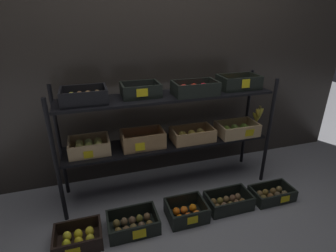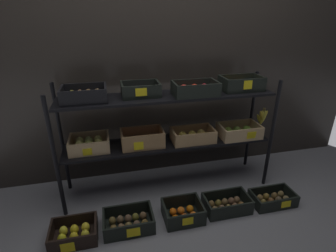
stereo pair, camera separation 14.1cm
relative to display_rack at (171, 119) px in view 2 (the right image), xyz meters
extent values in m
plane|color=gray|center=(-0.02, 0.01, -0.69)|extent=(10.00, 10.00, 0.00)
cube|color=#2D2823|center=(-0.02, 0.39, 0.45)|extent=(4.22, 0.12, 2.28)
cylinder|color=black|center=(-0.93, -0.17, -0.18)|extent=(0.03, 0.03, 1.01)
cylinder|color=black|center=(0.88, -0.17, -0.18)|extent=(0.03, 0.03, 1.01)
cylinder|color=black|center=(-0.93, 0.19, -0.18)|extent=(0.03, 0.03, 1.01)
cylinder|color=black|center=(0.88, 0.19, -0.18)|extent=(0.03, 0.03, 1.01)
cube|color=black|center=(-0.02, 0.01, -0.23)|extent=(1.78, 0.33, 0.02)
cube|color=black|center=(-0.02, 0.01, 0.20)|extent=(1.78, 0.33, 0.02)
cube|color=tan|center=(-0.69, 0.02, -0.21)|extent=(0.32, 0.25, 0.01)
cube|color=tan|center=(-0.69, -0.10, -0.15)|extent=(0.32, 0.02, 0.10)
cube|color=tan|center=(-0.69, 0.13, -0.15)|extent=(0.32, 0.02, 0.10)
cube|color=tan|center=(-0.84, 0.02, -0.15)|extent=(0.02, 0.21, 0.10)
cube|color=tan|center=(-0.54, 0.02, -0.15)|extent=(0.02, 0.21, 0.10)
ellipsoid|color=#BCB856|center=(-0.77, -0.01, -0.16)|extent=(0.07, 0.07, 0.09)
ellipsoid|color=#B4C054|center=(-0.69, -0.02, -0.16)|extent=(0.07, 0.07, 0.09)
ellipsoid|color=#B8B451|center=(-0.62, -0.02, -0.16)|extent=(0.07, 0.07, 0.09)
ellipsoid|color=#BEBB5D|center=(-0.77, 0.06, -0.16)|extent=(0.07, 0.07, 0.09)
ellipsoid|color=#A9B561|center=(-0.69, 0.05, -0.16)|extent=(0.07, 0.07, 0.09)
ellipsoid|color=#BEBD5E|center=(-0.62, 0.05, -0.16)|extent=(0.07, 0.07, 0.09)
cube|color=yellow|center=(-0.70, -0.11, -0.17)|extent=(0.07, 0.01, 0.06)
cube|color=#A87F51|center=(-0.25, -0.01, -0.21)|extent=(0.36, 0.21, 0.01)
cube|color=#A87F51|center=(-0.25, -0.11, -0.14)|extent=(0.36, 0.02, 0.13)
cube|color=#A87F51|center=(-0.25, 0.09, -0.14)|extent=(0.36, 0.02, 0.13)
cube|color=#A87F51|center=(-0.42, -0.01, -0.14)|extent=(0.02, 0.18, 0.13)
cube|color=#A87F51|center=(-0.08, -0.01, -0.14)|extent=(0.02, 0.18, 0.13)
sphere|color=orange|center=(-0.35, -0.04, -0.17)|extent=(0.06, 0.06, 0.06)
sphere|color=orange|center=(-0.29, -0.04, -0.17)|extent=(0.06, 0.06, 0.06)
sphere|color=#FF6707|center=(-0.22, -0.04, -0.17)|extent=(0.06, 0.06, 0.06)
sphere|color=orange|center=(-0.15, -0.04, -0.17)|extent=(0.06, 0.06, 0.06)
sphere|color=orange|center=(-0.35, 0.02, -0.17)|extent=(0.06, 0.06, 0.06)
sphere|color=orange|center=(-0.28, 0.02, -0.17)|extent=(0.06, 0.06, 0.06)
sphere|color=orange|center=(-0.22, 0.02, -0.17)|extent=(0.06, 0.06, 0.06)
sphere|color=orange|center=(-0.15, 0.02, -0.17)|extent=(0.06, 0.06, 0.06)
cube|color=yellow|center=(-0.30, -0.12, -0.16)|extent=(0.08, 0.01, 0.07)
cube|color=tan|center=(0.19, -0.03, -0.21)|extent=(0.37, 0.22, 0.01)
cube|color=tan|center=(0.19, -0.13, -0.15)|extent=(0.37, 0.02, 0.10)
cube|color=tan|center=(0.19, 0.08, -0.15)|extent=(0.37, 0.02, 0.10)
cube|color=tan|center=(0.02, -0.03, -0.15)|extent=(0.02, 0.19, 0.10)
cube|color=tan|center=(0.37, -0.03, -0.15)|extent=(0.02, 0.19, 0.10)
sphere|color=gold|center=(0.11, -0.06, -0.17)|extent=(0.07, 0.07, 0.07)
sphere|color=gold|center=(0.19, -0.05, -0.17)|extent=(0.07, 0.07, 0.07)
sphere|color=yellow|center=(0.29, -0.06, -0.17)|extent=(0.07, 0.07, 0.07)
sphere|color=gold|center=(0.11, 0.00, -0.17)|extent=(0.07, 0.07, 0.07)
sphere|color=gold|center=(0.20, 0.00, -0.17)|extent=(0.07, 0.07, 0.07)
sphere|color=#DCB953|center=(0.28, 0.00, -0.17)|extent=(0.07, 0.07, 0.07)
cube|color=tan|center=(0.64, -0.04, -0.21)|extent=(0.37, 0.23, 0.01)
cube|color=tan|center=(0.64, -0.15, -0.15)|extent=(0.37, 0.02, 0.10)
cube|color=tan|center=(0.64, 0.07, -0.15)|extent=(0.37, 0.02, 0.10)
cube|color=tan|center=(0.46, -0.04, -0.15)|extent=(0.02, 0.20, 0.10)
cube|color=tan|center=(0.81, -0.04, -0.15)|extent=(0.02, 0.20, 0.10)
sphere|color=#91C741|center=(0.54, -0.07, -0.17)|extent=(0.07, 0.07, 0.07)
sphere|color=#8EB93F|center=(0.63, -0.07, -0.17)|extent=(0.07, 0.07, 0.07)
sphere|color=#81C642|center=(0.73, -0.07, -0.17)|extent=(0.07, 0.07, 0.07)
sphere|color=#92B73A|center=(0.55, 0.00, -0.17)|extent=(0.07, 0.07, 0.07)
sphere|color=#8DB243|center=(0.63, 0.00, -0.17)|extent=(0.07, 0.07, 0.07)
sphere|color=#88C13C|center=(0.73, -0.01, -0.17)|extent=(0.07, 0.07, 0.07)
cube|color=yellow|center=(0.69, -0.16, -0.16)|extent=(0.08, 0.01, 0.08)
cube|color=black|center=(-0.68, 0.01, 0.22)|extent=(0.34, 0.25, 0.01)
cube|color=black|center=(-0.68, -0.11, 0.27)|extent=(0.34, 0.02, 0.10)
cube|color=black|center=(-0.68, 0.12, 0.27)|extent=(0.34, 0.02, 0.10)
cube|color=black|center=(-0.84, 0.01, 0.27)|extent=(0.02, 0.22, 0.10)
cube|color=black|center=(-0.52, 0.01, 0.27)|extent=(0.02, 0.22, 0.10)
ellipsoid|color=brown|center=(-0.78, -0.03, 0.26)|extent=(0.05, 0.05, 0.07)
ellipsoid|color=brown|center=(-0.71, -0.04, 0.26)|extent=(0.05, 0.05, 0.07)
ellipsoid|color=brown|center=(-0.65, -0.03, 0.26)|extent=(0.05, 0.05, 0.07)
ellipsoid|color=brown|center=(-0.59, -0.03, 0.26)|extent=(0.05, 0.05, 0.07)
ellipsoid|color=brown|center=(-0.77, 0.05, 0.26)|extent=(0.05, 0.05, 0.07)
ellipsoid|color=brown|center=(-0.71, 0.05, 0.26)|extent=(0.05, 0.05, 0.07)
ellipsoid|color=brown|center=(-0.65, 0.05, 0.26)|extent=(0.05, 0.05, 0.07)
ellipsoid|color=brown|center=(-0.58, 0.05, 0.26)|extent=(0.05, 0.05, 0.07)
cube|color=black|center=(-0.24, 0.04, 0.22)|extent=(0.31, 0.22, 0.01)
cube|color=black|center=(-0.24, -0.06, 0.27)|extent=(0.31, 0.02, 0.10)
cube|color=black|center=(-0.24, 0.14, 0.27)|extent=(0.31, 0.02, 0.10)
cube|color=black|center=(-0.39, 0.04, 0.27)|extent=(0.02, 0.19, 0.10)
cube|color=black|center=(-0.10, 0.04, 0.27)|extent=(0.02, 0.19, 0.10)
sphere|color=#6B2851|center=(-0.33, 0.01, 0.25)|extent=(0.05, 0.05, 0.05)
sphere|color=#5F234D|center=(-0.27, 0.01, 0.25)|extent=(0.05, 0.05, 0.05)
sphere|color=#5B275D|center=(-0.22, 0.00, 0.25)|extent=(0.05, 0.05, 0.05)
sphere|color=#641E5D|center=(-0.16, 0.01, 0.25)|extent=(0.05, 0.05, 0.05)
sphere|color=#5A2C4D|center=(-0.33, 0.08, 0.25)|extent=(0.05, 0.05, 0.05)
sphere|color=#5A1758|center=(-0.27, 0.08, 0.25)|extent=(0.05, 0.05, 0.05)
sphere|color=#622B57|center=(-0.22, 0.08, 0.25)|extent=(0.05, 0.05, 0.05)
sphere|color=#691C4F|center=(-0.16, 0.08, 0.25)|extent=(0.05, 0.05, 0.05)
cube|color=yellow|center=(-0.25, -0.07, 0.27)|extent=(0.09, 0.01, 0.06)
cube|color=black|center=(0.19, -0.04, 0.22)|extent=(0.37, 0.22, 0.01)
cube|color=black|center=(0.19, -0.14, 0.27)|extent=(0.37, 0.02, 0.10)
cube|color=black|center=(0.19, 0.06, 0.27)|extent=(0.37, 0.02, 0.10)
cube|color=black|center=(0.02, -0.04, 0.27)|extent=(0.02, 0.18, 0.10)
cube|color=black|center=(0.37, -0.04, 0.27)|extent=(0.02, 0.18, 0.10)
sphere|color=red|center=(0.11, -0.07, 0.26)|extent=(0.07, 0.07, 0.07)
sphere|color=red|center=(0.20, -0.07, 0.26)|extent=(0.07, 0.07, 0.07)
sphere|color=red|center=(0.28, -0.07, 0.26)|extent=(0.07, 0.07, 0.07)
sphere|color=red|center=(0.11, -0.01, 0.26)|extent=(0.07, 0.07, 0.07)
sphere|color=red|center=(0.20, -0.01, 0.26)|extent=(0.07, 0.07, 0.07)
sphere|color=red|center=(0.28, -0.02, 0.26)|extent=(0.07, 0.07, 0.07)
cube|color=black|center=(0.63, 0.01, 0.22)|extent=(0.36, 0.22, 0.01)
cube|color=black|center=(0.63, -0.09, 0.28)|extent=(0.36, 0.02, 0.11)
cube|color=black|center=(0.63, 0.11, 0.28)|extent=(0.36, 0.02, 0.11)
cube|color=black|center=(0.46, 0.01, 0.28)|extent=(0.02, 0.18, 0.11)
cube|color=black|center=(0.80, 0.01, 0.28)|extent=(0.02, 0.18, 0.11)
sphere|color=orange|center=(0.55, -0.01, 0.26)|extent=(0.07, 0.07, 0.07)
sphere|color=orange|center=(0.63, -0.02, 0.26)|extent=(0.07, 0.07, 0.07)
sphere|color=orange|center=(0.71, -0.02, 0.26)|extent=(0.07, 0.07, 0.07)
sphere|color=orange|center=(0.55, 0.04, 0.26)|extent=(0.07, 0.07, 0.07)
sphere|color=orange|center=(0.63, 0.04, 0.26)|extent=(0.07, 0.07, 0.07)
sphere|color=orange|center=(0.71, 0.04, 0.26)|extent=(0.07, 0.07, 0.07)
cube|color=yellow|center=(0.64, -0.10, 0.28)|extent=(0.07, 0.01, 0.07)
cylinder|color=brown|center=(0.92, 0.05, -0.01)|extent=(0.02, 0.02, 0.02)
ellipsoid|color=yellow|center=(0.91, 0.05, -0.07)|extent=(0.07, 0.03, 0.11)
ellipsoid|color=yellow|center=(0.92, 0.05, -0.07)|extent=(0.05, 0.03, 0.11)
ellipsoid|color=yellow|center=(0.93, 0.05, -0.07)|extent=(0.05, 0.03, 0.11)
ellipsoid|color=yellow|center=(0.94, 0.05, -0.07)|extent=(0.07, 0.03, 0.11)
cylinder|color=brown|center=(0.92, 0.08, -0.05)|extent=(0.02, 0.02, 0.02)
ellipsoid|color=yellow|center=(0.91, 0.08, -0.12)|extent=(0.08, 0.03, 0.11)
ellipsoid|color=yellow|center=(0.92, 0.07, -0.12)|extent=(0.05, 0.03, 0.12)
ellipsoid|color=yellow|center=(0.93, 0.08, -0.12)|extent=(0.05, 0.03, 0.12)
ellipsoid|color=yellow|center=(0.94, 0.07, -0.12)|extent=(0.08, 0.03, 0.11)
cube|color=black|center=(-0.84, -0.46, -0.68)|extent=(0.33, 0.25, 0.01)
cube|color=black|center=(-0.84, -0.57, -0.62)|extent=(0.33, 0.02, 0.11)
cube|color=black|center=(-0.84, -0.34, -0.62)|extent=(0.33, 0.02, 0.11)
cube|color=black|center=(-0.99, -0.46, -0.62)|extent=(0.02, 0.21, 0.11)
cube|color=black|center=(-0.68, -0.46, -0.62)|extent=(0.02, 0.21, 0.11)
ellipsoid|color=yellow|center=(-0.92, -0.49, -0.64)|extent=(0.06, 0.06, 0.08)
ellipsoid|color=yellow|center=(-0.83, -0.50, -0.64)|extent=(0.06, 0.06, 0.08)
ellipsoid|color=yellow|center=(-0.76, -0.49, -0.64)|extent=(0.06, 0.06, 0.08)
ellipsoid|color=yellow|center=(-0.91, -0.42, -0.64)|extent=(0.06, 0.06, 0.08)
ellipsoid|color=yellow|center=(-0.84, -0.42, -0.64)|extent=(0.06, 0.06, 0.08)
ellipsoid|color=yellow|center=(-0.76, -0.42, -0.64)|extent=(0.06, 0.06, 0.08)
cube|color=yellow|center=(-0.87, -0.58, -0.64)|extent=(0.09, 0.01, 0.08)
cube|color=black|center=(-0.44, -0.44, -0.68)|extent=(0.38, 0.25, 0.01)
cube|color=black|center=(-0.44, -0.55, -0.62)|extent=(0.38, 0.02, 0.11)
cube|color=black|center=(-0.44, -0.32, -0.62)|extent=(0.38, 0.02, 0.11)
cube|color=black|center=(-0.62, -0.44, -0.62)|extent=(0.02, 0.22, 0.11)
cube|color=black|center=(-0.26, -0.44, -0.62)|extent=(0.02, 0.22, 0.11)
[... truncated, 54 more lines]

